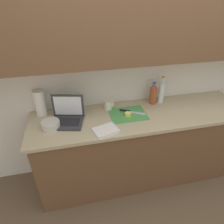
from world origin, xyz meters
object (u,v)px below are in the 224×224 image
Objects in this scene: bottle_oil_tall at (153,94)px; bowl_white at (51,125)px; cutting_board at (128,114)px; lemon_half_cut at (128,114)px; measuring_cup at (108,105)px; paper_towel_roll at (40,103)px; bottle_green_soda at (162,91)px; knife at (128,111)px; laptop at (67,116)px.

bowl_white is at bearing -168.17° from bottle_oil_tall.
lemon_half_cut is at bearing -107.97° from cutting_board.
measuring_cup is (-0.52, -0.02, -0.07)m from bottle_oil_tall.
measuring_cup is 0.70m from paper_towel_roll.
bottle_green_soda is 1.24m from bowl_white.
paper_towel_roll is (-0.87, 0.21, 0.13)m from cutting_board.
knife is 0.47m from bottle_green_soda.
bowl_white is (-0.77, -0.06, 0.03)m from cutting_board.
bottle_oil_tall reaches higher than bowl_white.
bowl_white is at bearing -177.91° from lemon_half_cut.
knife is 0.94× the size of paper_towel_roll.
measuring_cup reaches higher than cutting_board.
measuring_cup is at bearing -4.85° from paper_towel_roll.
cutting_board is 0.04m from lemon_half_cut.
bowl_white is at bearing -160.65° from measuring_cup.
bottle_oil_tall is (0.96, 0.15, 0.06)m from laptop.
bowl_white reaches higher than cutting_board.
knife is at bearing 72.75° from cutting_board.
lemon_half_cut is 0.63× the size of measuring_cup.
bottle_oil_tall is at bearing -1.64° from paper_towel_roll.
laptop is at bearing -163.36° from measuring_cup.
knife is at bearing -30.59° from measuring_cup.
cutting_board is at bearing -79.78° from knife.
lemon_half_cut is at bearing 8.92° from laptop.
laptop is 0.62m from cutting_board.
lemon_half_cut is (-0.02, -0.07, 0.01)m from knife.
bottle_green_soda reaches higher than cutting_board.
knife is 0.07m from lemon_half_cut.
paper_towel_roll is (-0.88, 0.17, 0.12)m from knife.
measuring_cup is (-0.62, -0.02, -0.09)m from bottle_green_soda.
laptop is 0.95× the size of cutting_board.
knife is at bearing -157.69° from bottle_oil_tall.
lemon_half_cut is 0.76m from bowl_white.
paper_towel_roll is at bearing -163.46° from knife.
measuring_cup is (-0.19, 0.11, 0.03)m from knife.
bowl_white reaches higher than knife.
bottle_oil_tall is 1.14m from bowl_white.
measuring_cup is (-0.18, 0.15, 0.05)m from cutting_board.
measuring_cup is at bearing 132.43° from lemon_half_cut.
laptop is 0.18m from bowl_white.
laptop is at bearing 175.13° from lemon_half_cut.
bowl_white is at bearing -145.41° from knife.
cutting_board is 1.19× the size of bottle_green_soda.
bottle_green_soda reaches higher than laptop.
knife is (0.63, 0.02, -0.04)m from laptop.
cutting_board is at bearing -13.43° from paper_towel_roll.
knife is 0.22m from measuring_cup.
lemon_half_cut is at bearing -149.72° from bottle_oil_tall.
bottle_green_soda is (0.44, 0.17, 0.14)m from cutting_board.
cutting_board is (0.61, -0.02, -0.06)m from laptop.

